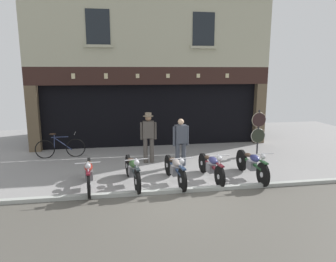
{
  "coord_description": "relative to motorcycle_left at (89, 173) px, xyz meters",
  "views": [
    {
      "loc": [
        -1.46,
        -7.46,
        3.18
      ],
      "look_at": [
        0.21,
        2.61,
        1.16
      ],
      "focal_mm": 32.99,
      "sensor_mm": 36.0,
      "label": 1
    }
  ],
  "objects": [
    {
      "name": "shop_facade",
      "position": [
        2.27,
        6.23,
        1.31
      ],
      "size": [
        10.16,
        4.42,
        6.44
      ],
      "color": "black",
      "rests_on": "ground"
    },
    {
      "name": "tyre_sign_pole",
      "position": [
        6.09,
        2.56,
        0.58
      ],
      "size": [
        0.56,
        0.06,
        1.71
      ],
      "color": "#232328",
      "rests_on": "ground"
    },
    {
      "name": "motorcycle_left",
      "position": [
        0.0,
        0.0,
        0.0
      ],
      "size": [
        0.62,
        2.06,
        0.92
      ],
      "rotation": [
        0.0,
        0.0,
        3.22
      ],
      "color": "black",
      "rests_on": "ground"
    },
    {
      "name": "shopkeeper_center",
      "position": [
        2.87,
        1.57,
        0.46
      ],
      "size": [
        0.55,
        0.28,
        1.61
      ],
      "rotation": [
        0.0,
        0.0,
        3.3
      ],
      "color": "#3D424C",
      "rests_on": "ground"
    },
    {
      "name": "advert_board_near",
      "position": [
        0.89,
        4.63,
        1.17
      ],
      "size": [
        0.81,
        0.03,
        0.99
      ],
      "color": "silver"
    },
    {
      "name": "leaning_bicycle",
      "position": [
        -1.31,
        3.3,
        -0.06
      ],
      "size": [
        1.78,
        0.5,
        0.94
      ],
      "rotation": [
        0.0,
        0.0,
        -1.52
      ],
      "color": "black",
      "rests_on": "ground"
    },
    {
      "name": "motorcycle_center_left",
      "position": [
        1.18,
        0.08,
        0.01
      ],
      "size": [
        0.62,
        2.1,
        0.93
      ],
      "rotation": [
        0.0,
        0.0,
        3.27
      ],
      "color": "black",
      "rests_on": "ground"
    },
    {
      "name": "ground",
      "position": [
        2.27,
        -1.75,
        -0.47
      ],
      "size": [
        21.86,
        22.0,
        0.18
      ],
      "color": "gray"
    },
    {
      "name": "salesman_left",
      "position": [
        1.85,
        2.11,
        0.56
      ],
      "size": [
        0.56,
        0.36,
        1.76
      ],
      "rotation": [
        0.0,
        0.0,
        3.08
      ],
      "color": "#47423D",
      "rests_on": "ground"
    },
    {
      "name": "motorcycle_center",
      "position": [
        2.38,
        0.0,
        -0.0
      ],
      "size": [
        0.62,
        2.0,
        0.91
      ],
      "rotation": [
        0.0,
        0.0,
        3.25
      ],
      "color": "black",
      "rests_on": "ground"
    },
    {
      "name": "motorcycle_right",
      "position": [
        4.72,
        0.05,
        0.01
      ],
      "size": [
        0.62,
        2.1,
        0.94
      ],
      "rotation": [
        0.0,
        0.0,
        3.17
      ],
      "color": "black",
      "rests_on": "ground"
    },
    {
      "name": "motorcycle_center_right",
      "position": [
        3.48,
        0.1,
        -0.01
      ],
      "size": [
        0.62,
        1.93,
        0.9
      ],
      "rotation": [
        0.0,
        0.0,
        3.22
      ],
      "color": "black",
      "rests_on": "ground"
    }
  ]
}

